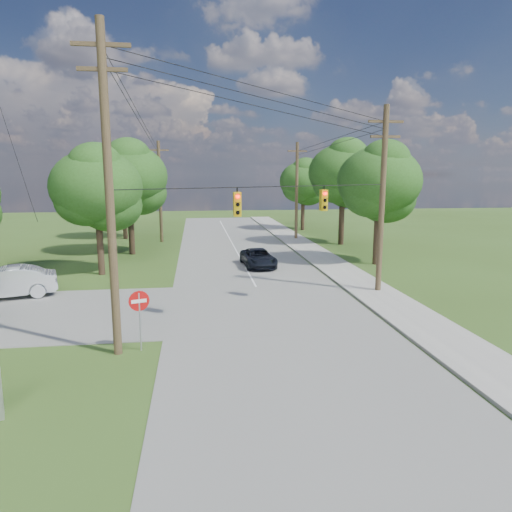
{
  "coord_description": "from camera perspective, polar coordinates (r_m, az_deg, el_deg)",
  "views": [
    {
      "loc": [
        -1.55,
        -16.64,
        6.75
      ],
      "look_at": [
        1.33,
        5.0,
        2.84
      ],
      "focal_mm": 32.0,
      "sensor_mm": 36.0,
      "label": 1
    }
  ],
  "objects": [
    {
      "name": "do_not_enter_sign",
      "position": [
        18.09,
        -14.38,
        -6.23
      ],
      "size": [
        0.77,
        0.28,
        2.39
      ],
      "rotation": [
        0.0,
        0.0,
        0.31
      ],
      "color": "#95989B",
      "rests_on": "ground"
    },
    {
      "name": "tree_w_mid",
      "position": [
        40.02,
        -15.63,
        9.55
      ],
      "size": [
        6.4,
        6.4,
        9.22
      ],
      "color": "#3C2A1E",
      "rests_on": "ground"
    },
    {
      "name": "tree_e_mid",
      "position": [
        44.9,
        10.83,
        10.19
      ],
      "size": [
        6.6,
        6.6,
        9.64
      ],
      "color": "#3C2A1E",
      "rests_on": "ground"
    },
    {
      "name": "main_road",
      "position": [
        22.94,
        1.67,
        -6.91
      ],
      "size": [
        10.0,
        100.0,
        0.03
      ],
      "primitive_type": "cube",
      "color": "gray",
      "rests_on": "ground"
    },
    {
      "name": "pole_ne",
      "position": [
        26.8,
        15.51,
        7.05
      ],
      "size": [
        2.0,
        0.32,
        10.5
      ],
      "color": "brown",
      "rests_on": "ground"
    },
    {
      "name": "pole_north_w",
      "position": [
        46.8,
        -11.91,
        7.96
      ],
      "size": [
        2.0,
        0.32,
        10.0
      ],
      "color": "brown",
      "rests_on": "ground"
    },
    {
      "name": "traffic_signals",
      "position": [
        21.5,
        3.47,
        6.81
      ],
      "size": [
        4.91,
        3.27,
        1.05
      ],
      "color": "gold",
      "rests_on": "ground"
    },
    {
      "name": "car_main_north",
      "position": [
        33.65,
        0.28,
        -0.23
      ],
      "size": [
        2.45,
        4.82,
        1.3
      ],
      "primitive_type": "imported",
      "rotation": [
        0.0,
        0.0,
        0.06
      ],
      "color": "black",
      "rests_on": "main_road"
    },
    {
      "name": "tree_w_near",
      "position": [
        32.3,
        -19.29,
        8.14
      ],
      "size": [
        6.0,
        6.0,
        8.4
      ],
      "color": "#3C2A1E",
      "rests_on": "ground"
    },
    {
      "name": "pole_north_e",
      "position": [
        47.83,
        5.1,
        8.18
      ],
      "size": [
        2.0,
        0.32,
        10.0
      ],
      "color": "brown",
      "rests_on": "ground"
    },
    {
      "name": "tree_e_far",
      "position": [
        56.19,
        5.93,
        9.26
      ],
      "size": [
        5.8,
        5.8,
        8.32
      ],
      "color": "#3C2A1E",
      "rests_on": "ground"
    },
    {
      "name": "power_lines",
      "position": [
        28.45,
        -1.44,
        15.01
      ],
      "size": [
        13.93,
        29.62,
        4.93
      ],
      "color": "black",
      "rests_on": "ground"
    },
    {
      "name": "ground",
      "position": [
        18.03,
        -2.14,
        -11.83
      ],
      "size": [
        140.0,
        140.0,
        0.0
      ],
      "primitive_type": "plane",
      "color": "#344D19",
      "rests_on": "ground"
    },
    {
      "name": "car_cross_silver",
      "position": [
        28.57,
        -28.82,
        -2.96
      ],
      "size": [
        5.51,
        3.32,
        1.71
      ],
      "primitive_type": "imported",
      "rotation": [
        0.0,
        0.0,
        -1.26
      ],
      "color": "silver",
      "rests_on": "cross_road"
    },
    {
      "name": "tree_w_far",
      "position": [
        50.2,
        -16.32,
        9.19
      ],
      "size": [
        6.0,
        6.0,
        8.73
      ],
      "color": "#3C2A1E",
      "rests_on": "ground"
    },
    {
      "name": "sidewalk_east",
      "position": [
        24.86,
        17.18,
        -5.91
      ],
      "size": [
        2.6,
        100.0,
        0.12
      ],
      "primitive_type": "cube",
      "color": "#ADABA2",
      "rests_on": "ground"
    },
    {
      "name": "tree_e_near",
      "position": [
        35.35,
        15.16,
        9.01
      ],
      "size": [
        6.2,
        6.2,
        8.81
      ],
      "color": "#3C2A1E",
      "rests_on": "ground"
    },
    {
      "name": "pole_sw",
      "position": [
        17.32,
        -17.89,
        7.95
      ],
      "size": [
        2.0,
        0.32,
        12.0
      ],
      "color": "brown",
      "rests_on": "ground"
    }
  ]
}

